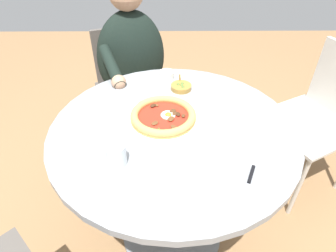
{
  "coord_description": "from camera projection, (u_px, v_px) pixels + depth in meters",
  "views": [
    {
      "loc": [
        -0.88,
        0.03,
        1.44
      ],
      "look_at": [
        -0.03,
        0.02,
        0.76
      ],
      "focal_mm": 31.06,
      "sensor_mm": 36.0,
      "label": 1
    }
  ],
  "objects": [
    {
      "name": "dining_table",
      "position": [
        173.0,
        161.0,
        1.25
      ],
      "size": [
        0.96,
        0.96,
        0.74
      ],
      "color": "gray",
      "rests_on": "ground"
    },
    {
      "name": "ramekin_capers",
      "position": [
        167.0,
        75.0,
        1.42
      ],
      "size": [
        0.07,
        0.07,
        0.04
      ],
      "color": "white",
      "rests_on": "dining_table"
    },
    {
      "name": "olive_pan",
      "position": [
        181.0,
        87.0,
        1.34
      ],
      "size": [
        0.12,
        0.1,
        0.05
      ],
      "color": "olive",
      "rests_on": "dining_table"
    },
    {
      "name": "steak_knife",
      "position": [
        253.0,
        167.0,
        0.96
      ],
      "size": [
        0.2,
        0.1,
        0.01
      ],
      "color": "silver",
      "rests_on": "dining_table"
    },
    {
      "name": "ground_plane",
      "position": [
        172.0,
        233.0,
        1.6
      ],
      "size": [
        6.0,
        6.0,
        0.02
      ],
      "primitive_type": "cube",
      "color": "olive"
    },
    {
      "name": "pizza_on_plate",
      "position": [
        163.0,
        116.0,
        1.15
      ],
      "size": [
        0.31,
        0.31,
        0.04
      ],
      "color": "white",
      "rests_on": "dining_table"
    },
    {
      "name": "cafe_chair_spare_far",
      "position": [
        323.0,
        110.0,
        1.62
      ],
      "size": [
        0.59,
        0.59,
        0.84
      ],
      "color": "beige",
      "rests_on": "ground"
    },
    {
      "name": "diner_person",
      "position": [
        134.0,
        89.0,
        1.77
      ],
      "size": [
        0.56,
        0.44,
        1.16
      ],
      "color": "#282833",
      "rests_on": "ground"
    },
    {
      "name": "water_glass",
      "position": [
        116.0,
        156.0,
        0.96
      ],
      "size": [
        0.07,
        0.07,
        0.08
      ],
      "color": "silver",
      "rests_on": "dining_table"
    },
    {
      "name": "cafe_chair_diner",
      "position": [
        129.0,
        81.0,
        1.88
      ],
      "size": [
        0.53,
        0.53,
        0.81
      ],
      "color": "#504A45",
      "rests_on": "ground"
    },
    {
      "name": "fork_utensil",
      "position": [
        176.0,
        189.0,
        0.89
      ],
      "size": [
        0.17,
        0.06,
        0.0
      ],
      "color": "#BCBCC1",
      "rests_on": "dining_table"
    }
  ]
}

